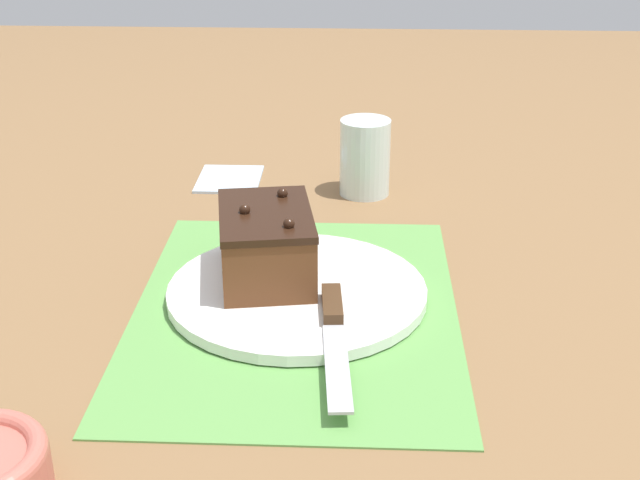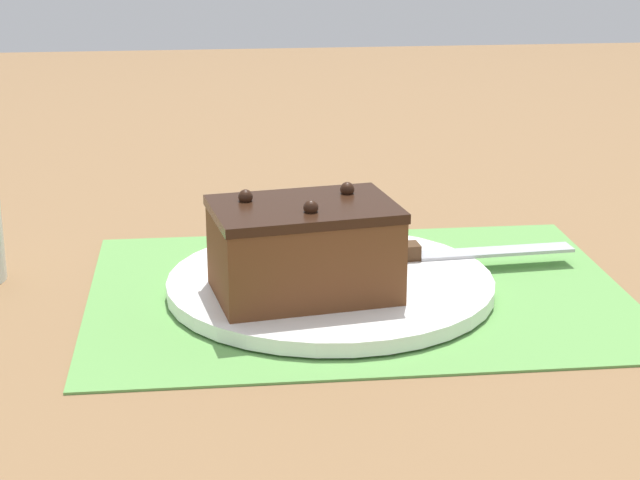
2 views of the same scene
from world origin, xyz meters
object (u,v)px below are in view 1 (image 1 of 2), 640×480
(serving_knife, at_px, (334,324))
(cake_plate, at_px, (298,292))
(chocolate_cake, at_px, (266,244))
(drinking_glass, at_px, (365,157))

(serving_knife, bearing_deg, cake_plate, -68.99)
(chocolate_cake, bearing_deg, serving_knife, 34.37)
(chocolate_cake, xyz_separation_m, drinking_glass, (-0.29, 0.11, -0.00))
(cake_plate, xyz_separation_m, chocolate_cake, (-0.03, -0.04, 0.04))
(cake_plate, distance_m, drinking_glass, 0.33)
(chocolate_cake, bearing_deg, drinking_glass, 159.75)
(cake_plate, relative_size, drinking_glass, 2.63)
(cake_plate, height_order, chocolate_cake, chocolate_cake)
(chocolate_cake, bearing_deg, cake_plate, 54.45)
(serving_knife, height_order, drinking_glass, drinking_glass)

